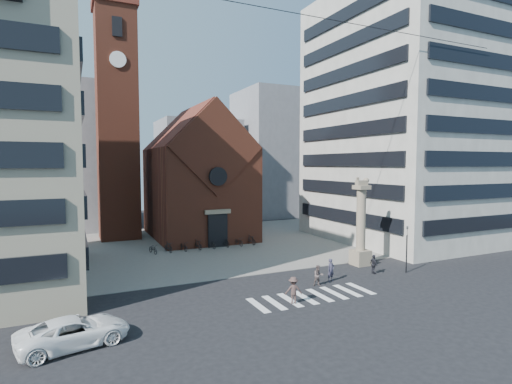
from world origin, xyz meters
TOP-DOWN VIEW (x-y plane):
  - ground at (0.00, 0.00)m, footprint 120.00×120.00m
  - piazza at (0.00, 19.00)m, footprint 46.00×30.00m
  - zebra_crossing at (0.55, -3.00)m, footprint 10.20×3.20m
  - church at (0.00, 25.04)m, footprint 12.00×16.65m
  - campanile at (-10.00, 28.00)m, footprint 5.50×5.50m
  - building_right at (24.00, 12.00)m, footprint 18.00×22.00m
  - bg_block_left at (-20.00, 40.00)m, footprint 16.00×14.00m
  - bg_block_mid at (6.00, 45.00)m, footprint 14.00×12.00m
  - bg_block_right at (22.00, 42.00)m, footprint 16.00×14.00m
  - lion_column at (10.01, 3.00)m, footprint 1.63×1.60m
  - traffic_light at (12.00, -1.00)m, footprint 0.13×0.16m
  - white_car at (-15.79, -4.50)m, footprint 6.26×3.89m
  - pedestrian_0 at (4.11, -0.34)m, footprint 0.78×0.59m
  - pedestrian_1 at (2.43, -0.94)m, footprint 0.96×0.83m
  - pedestrian_2 at (9.00, -0.06)m, footprint 0.54×1.07m
  - pedestrian_3 at (-1.51, -3.69)m, footprint 1.40×1.06m
  - scooter_0 at (-7.70, 16.52)m, footprint 1.11×2.07m
  - scooter_1 at (-6.00, 16.52)m, footprint 0.96×1.98m
  - scooter_2 at (-4.30, 16.52)m, footprint 1.11×2.07m
  - scooter_3 at (-2.61, 16.52)m, footprint 0.96×1.98m
  - scooter_4 at (-0.91, 16.52)m, footprint 1.11×2.07m
  - scooter_5 at (0.79, 16.52)m, footprint 0.96×1.98m
  - scooter_6 at (2.48, 16.52)m, footprint 1.11×2.07m
  - scooter_7 at (4.18, 16.52)m, footprint 0.96×1.98m

SIDE VIEW (x-z plane):
  - ground at x=0.00m, z-range 0.00..0.00m
  - zebra_crossing at x=0.55m, z-range 0.00..0.01m
  - piazza at x=0.00m, z-range 0.00..0.05m
  - scooter_0 at x=-7.70m, z-range 0.05..1.08m
  - scooter_2 at x=-4.30m, z-range 0.05..1.08m
  - scooter_4 at x=-0.91m, z-range 0.05..1.08m
  - scooter_6 at x=2.48m, z-range 0.05..1.08m
  - scooter_1 at x=-6.00m, z-range 0.05..1.19m
  - scooter_3 at x=-2.61m, z-range 0.05..1.19m
  - scooter_5 at x=0.79m, z-range 0.05..1.19m
  - scooter_7 at x=4.18m, z-range 0.05..1.19m
  - white_car at x=-15.79m, z-range 0.00..1.62m
  - pedestrian_1 at x=2.43m, z-range 0.00..1.69m
  - pedestrian_2 at x=9.00m, z-range 0.00..1.75m
  - pedestrian_3 at x=-1.51m, z-range 0.00..1.92m
  - pedestrian_0 at x=4.11m, z-range 0.00..1.94m
  - traffic_light at x=12.00m, z-range 0.14..4.44m
  - lion_column at x=10.01m, z-range -0.88..7.79m
  - church at x=0.00m, z-range -1.02..16.98m
  - bg_block_mid at x=6.00m, z-range 0.00..18.00m
  - bg_block_left at x=-20.00m, z-range 0.00..22.00m
  - bg_block_right at x=22.00m, z-range 0.00..24.00m
  - campanile at x=-10.00m, z-range 0.14..31.34m
  - building_right at x=24.00m, z-range 0.00..32.00m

